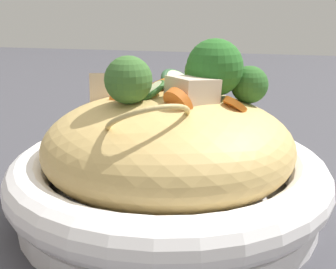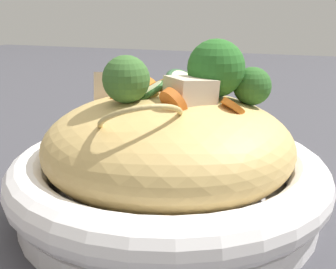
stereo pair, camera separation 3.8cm
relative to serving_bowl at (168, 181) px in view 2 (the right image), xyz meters
name	(u,v)px [view 2 (the right image)]	position (x,y,z in m)	size (l,w,h in m)	color
ground_plane	(168,210)	(0.00, 0.00, -0.03)	(3.00, 3.00, 0.00)	#3D3C42
serving_bowl	(168,181)	(0.00, 0.00, 0.00)	(0.30, 0.30, 0.06)	white
noodle_heap	(168,144)	(0.00, 0.00, 0.04)	(0.23, 0.23, 0.10)	tan
broccoli_florets	(202,75)	(-0.03, -0.01, 0.10)	(0.15, 0.12, 0.07)	#9BB073
carrot_coins	(162,93)	(0.01, 0.00, 0.08)	(0.13, 0.11, 0.03)	orange
zucchini_slices	(171,88)	(0.01, -0.03, 0.08)	(0.06, 0.11, 0.04)	beige
chicken_chunks	(151,91)	(0.02, 0.00, 0.08)	(0.13, 0.08, 0.04)	beige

